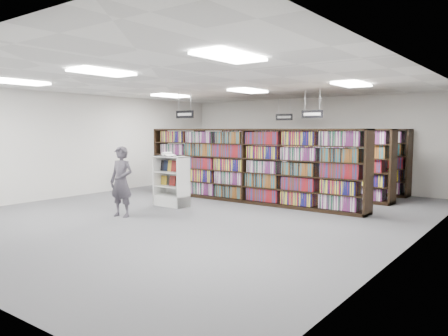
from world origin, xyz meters
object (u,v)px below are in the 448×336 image
Objects in this scene: endcap_display at (172,189)px; open_book at (167,155)px; bookshelf_row_near at (248,166)px; shopper at (121,182)px.

open_book is (-0.12, -0.05, 0.92)m from endcap_display.
bookshelf_row_near is 10.15× the size of open_book.
bookshelf_row_near reaches higher than open_book.
shopper reaches higher than open_book.
open_book reaches higher than endcap_display.
bookshelf_row_near is 2.26m from endcap_display.
open_book is (-1.42, -1.81, 0.34)m from bookshelf_row_near.
endcap_display is at bearing 19.02° from open_book.
shopper reaches higher than endcap_display.
open_book is at bearing -128.03° from bookshelf_row_near.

